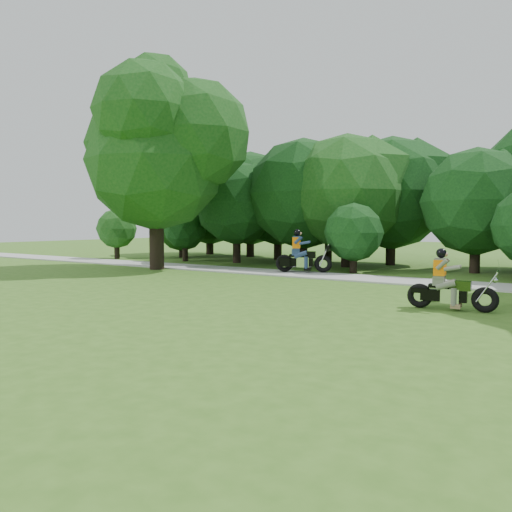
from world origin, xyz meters
The scene contains 6 objects.
ground centered at (0.00, 0.00, 0.00)m, with size 100.00×100.00×0.00m, color #38631C.
walkway centered at (0.00, 8.00, 0.03)m, with size 60.00×2.20×0.06m, color #A7A7A1.
tree_line centered at (-0.31, 14.25, 3.53)m, with size 40.12×11.87×7.10m.
big_tree_west centered at (-10.54, 6.85, 5.76)m, with size 8.64×6.56×9.96m.
chopper_motorcycle centered at (3.51, 2.62, 0.57)m, with size 2.15×0.64×1.54m.
touring_motorcycle centered at (-3.94, 8.53, 0.73)m, with size 2.31×1.42×1.85m.
Camera 1 is at (6.49, -10.21, 2.14)m, focal length 35.00 mm.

